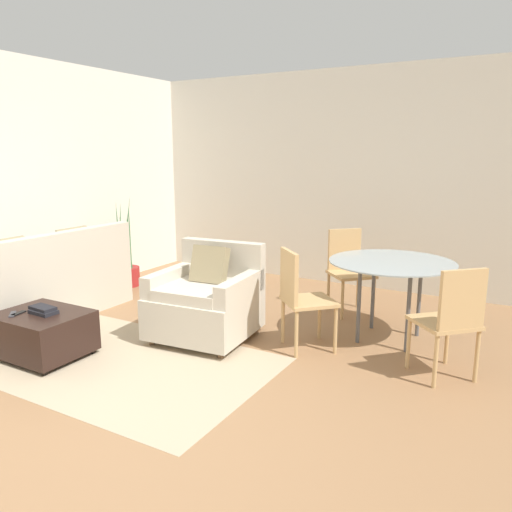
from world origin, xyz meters
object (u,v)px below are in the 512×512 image
ottoman (43,332)px  tv_remote_primary (13,314)px  armchair (207,301)px  dining_table (391,270)px  book_stack (43,310)px  dining_chair_near_right (452,316)px  dining_chair_far_left (348,265)px  couch (39,289)px  tv_remote_secondary (18,313)px  dining_chair_near_left (300,293)px  potted_plant (126,267)px

ottoman → tv_remote_primary: 0.29m
armchair → dining_table: (1.51, 0.79, 0.31)m
ottoman → book_stack: (0.03, 0.00, 0.20)m
dining_chair_near_right → dining_chair_far_left: same height
couch → tv_remote_secondary: bearing=-45.7°
tv_remote_secondary → couch: bearing=134.3°
dining_chair_near_left → potted_plant: bearing=163.6°
potted_plant → dining_chair_near_left: bearing=-16.4°
potted_plant → dining_chair_near_right: size_ratio=1.30×
couch → armchair: 1.88m
couch → dining_chair_near_left: 2.78m
potted_plant → dining_chair_near_right: potted_plant is taller
armchair → dining_chair_near_right: size_ratio=1.05×
tv_remote_secondary → potted_plant: 2.36m
tv_remote_secondary → potted_plant: potted_plant is taller
tv_remote_primary → dining_chair_near_left: dining_chair_near_left is taller
armchair → dining_table: size_ratio=0.83×
couch → dining_chair_far_left: bearing=34.2°
book_stack → potted_plant: size_ratio=0.22×
dining_table → dining_chair_near_right: (0.63, -0.63, -0.15)m
dining_table → dining_chair_far_left: size_ratio=1.26×
dining_chair_near_right → book_stack: bearing=-158.2°
dining_table → dining_chair_near_right: bearing=-45.0°
tv_remote_primary → dining_table: size_ratio=0.12×
tv_remote_primary → dining_chair_near_left: 2.44m
couch → tv_remote_secondary: couch is taller
couch → tv_remote_secondary: (0.73, -0.75, 0.07)m
ottoman → potted_plant: bearing=116.6°
tv_remote_primary → tv_remote_secondary: 0.04m
tv_remote_primary → dining_chair_near_right: (3.26, 1.37, 0.12)m
dining_chair_near_left → ottoman: bearing=-146.3°
dining_chair_near_left → dining_chair_near_right: bearing=0.0°
tv_remote_secondary → potted_plant: (-0.89, 2.18, -0.15)m
armchair → dining_chair_far_left: bearing=57.9°
ottoman → dining_table: 3.12m
tv_remote_secondary → dining_table: dining_table is taller
couch → dining_table: (3.34, 1.22, 0.35)m
ottoman → dining_chair_near_left: size_ratio=0.81×
tv_remote_secondary → dining_chair_near_right: (3.24, 1.34, 0.12)m
book_stack → dining_chair_near_left: dining_chair_near_left is taller
armchair → dining_chair_near_right: bearing=4.2°
potted_plant → dining_chair_near_right: bearing=-11.6°
ottoman → book_stack: size_ratio=2.87×
potted_plant → armchair: bearing=-26.8°
dining_chair_near_right → tv_remote_primary: bearing=-157.2°
dining_chair_near_left → dining_chair_near_right: size_ratio=1.00×
ottoman → book_stack: bearing=6.9°
ottoman → potted_plant: 2.32m
dining_table → dining_chair_near_left: bearing=-135.0°
armchair → dining_chair_near_left: dining_chair_near_left is taller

